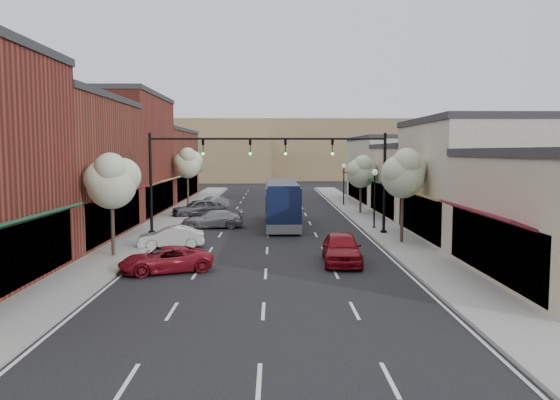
{
  "coord_description": "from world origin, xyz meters",
  "views": [
    {
      "loc": [
        0.36,
        -29.26,
        5.76
      ],
      "look_at": [
        0.86,
        10.42,
        2.2
      ],
      "focal_mm": 35.0,
      "sensor_mm": 36.0,
      "label": 1
    }
  ],
  "objects_px": {
    "tree_right_near": "(404,173)",
    "parked_car_e": "(212,203)",
    "lamp_post_near": "(375,189)",
    "signal_mast_right": "(350,168)",
    "signal_mast_left": "(185,168)",
    "parked_car_a": "(165,260)",
    "parked_car_b": "(171,237)",
    "parked_car_d": "(199,208)",
    "tree_right_far": "(361,171)",
    "lamp_post_far": "(344,177)",
    "red_hatchback": "(342,248)",
    "tree_left_near": "(112,180)",
    "coach_bus": "(282,203)",
    "parked_car_c": "(213,219)",
    "tree_left_far": "(188,163)"
  },
  "relations": [
    {
      "from": "parked_car_b",
      "to": "parked_car_e",
      "type": "relative_size",
      "value": 1.04
    },
    {
      "from": "parked_car_e",
      "to": "tree_right_far",
      "type": "bearing_deg",
      "value": 16.04
    },
    {
      "from": "parked_car_a",
      "to": "parked_car_e",
      "type": "distance_m",
      "value": 28.5
    },
    {
      "from": "signal_mast_left",
      "to": "lamp_post_near",
      "type": "relative_size",
      "value": 1.85
    },
    {
      "from": "signal_mast_right",
      "to": "tree_right_near",
      "type": "xyz_separation_m",
      "value": [
        2.73,
        -4.05,
        -0.17
      ]
    },
    {
      "from": "signal_mast_right",
      "to": "tree_left_far",
      "type": "relative_size",
      "value": 1.34
    },
    {
      "from": "signal_mast_left",
      "to": "lamp_post_near",
      "type": "xyz_separation_m",
      "value": [
        13.42,
        2.5,
        -1.62
      ]
    },
    {
      "from": "parked_car_d",
      "to": "parked_car_b",
      "type": "bearing_deg",
      "value": -21.77
    },
    {
      "from": "tree_right_far",
      "to": "parked_car_e",
      "type": "relative_size",
      "value": 1.45
    },
    {
      "from": "tree_right_near",
      "to": "parked_car_a",
      "type": "bearing_deg",
      "value": -150.17
    },
    {
      "from": "coach_bus",
      "to": "lamp_post_near",
      "type": "bearing_deg",
      "value": -17.76
    },
    {
      "from": "tree_right_near",
      "to": "lamp_post_near",
      "type": "bearing_deg",
      "value": 94.77
    },
    {
      "from": "tree_right_far",
      "to": "tree_left_near",
      "type": "relative_size",
      "value": 0.95
    },
    {
      "from": "tree_right_near",
      "to": "parked_car_c",
      "type": "distance_m",
      "value": 15.08
    },
    {
      "from": "signal_mast_left",
      "to": "red_hatchback",
      "type": "distance_m",
      "value": 14.07
    },
    {
      "from": "red_hatchback",
      "to": "tree_left_far",
      "type": "bearing_deg",
      "value": 116.69
    },
    {
      "from": "signal_mast_left",
      "to": "coach_bus",
      "type": "xyz_separation_m",
      "value": [
        6.63,
        4.57,
        -2.83
      ]
    },
    {
      "from": "tree_right_near",
      "to": "parked_car_e",
      "type": "relative_size",
      "value": 1.59
    },
    {
      "from": "signal_mast_right",
      "to": "lamp_post_near",
      "type": "distance_m",
      "value": 3.69
    },
    {
      "from": "red_hatchback",
      "to": "parked_car_e",
      "type": "height_order",
      "value": "red_hatchback"
    },
    {
      "from": "lamp_post_far",
      "to": "parked_car_c",
      "type": "height_order",
      "value": "lamp_post_far"
    },
    {
      "from": "lamp_post_far",
      "to": "parked_car_c",
      "type": "distance_m",
      "value": 20.61
    },
    {
      "from": "tree_right_far",
      "to": "coach_bus",
      "type": "distance_m",
      "value": 10.63
    },
    {
      "from": "parked_car_a",
      "to": "parked_car_b",
      "type": "bearing_deg",
      "value": 167.12
    },
    {
      "from": "signal_mast_left",
      "to": "parked_car_a",
      "type": "relative_size",
      "value": 1.87
    },
    {
      "from": "tree_left_far",
      "to": "lamp_post_near",
      "type": "distance_m",
      "value": 22.33
    },
    {
      "from": "coach_bus",
      "to": "red_hatchback",
      "type": "distance_m",
      "value": 14.56
    },
    {
      "from": "signal_mast_right",
      "to": "signal_mast_left",
      "type": "distance_m",
      "value": 11.24
    },
    {
      "from": "parked_car_c",
      "to": "parked_car_d",
      "type": "xyz_separation_m",
      "value": [
        -2.0,
        7.02,
        0.12
      ]
    },
    {
      "from": "signal_mast_right",
      "to": "lamp_post_far",
      "type": "bearing_deg",
      "value": 83.78
    },
    {
      "from": "coach_bus",
      "to": "parked_car_c",
      "type": "height_order",
      "value": "coach_bus"
    },
    {
      "from": "tree_right_near",
      "to": "tree_left_near",
      "type": "bearing_deg",
      "value": -166.45
    },
    {
      "from": "parked_car_e",
      "to": "tree_left_near",
      "type": "bearing_deg",
      "value": -60.34
    },
    {
      "from": "signal_mast_right",
      "to": "lamp_post_near",
      "type": "height_order",
      "value": "signal_mast_right"
    },
    {
      "from": "parked_car_a",
      "to": "parked_car_d",
      "type": "height_order",
      "value": "parked_car_d"
    },
    {
      "from": "tree_right_near",
      "to": "tree_right_far",
      "type": "bearing_deg",
      "value": 90.0
    },
    {
      "from": "tree_right_far",
      "to": "parked_car_e",
      "type": "bearing_deg",
      "value": 160.6
    },
    {
      "from": "signal_mast_right",
      "to": "tree_left_far",
      "type": "distance_m",
      "value": 22.68
    },
    {
      "from": "tree_left_far",
      "to": "red_hatchback",
      "type": "bearing_deg",
      "value": -66.3
    },
    {
      "from": "parked_car_c",
      "to": "signal_mast_right",
      "type": "bearing_deg",
      "value": 62.96
    },
    {
      "from": "tree_left_near",
      "to": "parked_car_e",
      "type": "xyz_separation_m",
      "value": [
        2.52,
        24.96,
        -3.61
      ]
    },
    {
      "from": "signal_mast_left",
      "to": "coach_bus",
      "type": "relative_size",
      "value": 0.73
    },
    {
      "from": "parked_car_b",
      "to": "tree_left_near",
      "type": "bearing_deg",
      "value": -48.75
    },
    {
      "from": "signal_mast_right",
      "to": "parked_car_e",
      "type": "distance_m",
      "value": 20.75
    },
    {
      "from": "lamp_post_far",
      "to": "red_hatchback",
      "type": "xyz_separation_m",
      "value": [
        -3.93,
        -29.67,
        -2.2
      ]
    },
    {
      "from": "tree_left_near",
      "to": "coach_bus",
      "type": "bearing_deg",
      "value": 53.74
    },
    {
      "from": "tree_left_far",
      "to": "parked_car_d",
      "type": "height_order",
      "value": "tree_left_far"
    },
    {
      "from": "signal_mast_left",
      "to": "parked_car_a",
      "type": "height_order",
      "value": "signal_mast_left"
    },
    {
      "from": "red_hatchback",
      "to": "parked_car_b",
      "type": "relative_size",
      "value": 1.21
    },
    {
      "from": "coach_bus",
      "to": "parked_car_c",
      "type": "distance_m",
      "value": 5.45
    }
  ]
}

